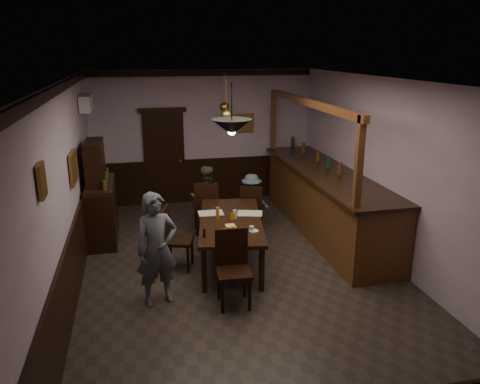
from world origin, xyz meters
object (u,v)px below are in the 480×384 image
object	(u,v)px
soda_can	(232,217)
pendant_brass_mid	(226,115)
chair_far_right	(252,207)
coffee_cup	(252,228)
chair_far_left	(206,205)
pendant_brass_far	(224,107)
person_seated_left	(206,198)
chair_side	(173,235)
dining_table	(231,223)
sideboard	(101,201)
chair_near	(233,264)
bar_counter	(326,200)
pendant_iron	(232,127)
person_seated_right	(251,201)

from	to	relation	value
soda_can	pendant_brass_mid	bearing A→B (deg)	82.84
chair_far_right	coffee_cup	bearing A→B (deg)	95.82
chair_far_left	pendant_brass_far	world-z (taller)	pendant_brass_far
person_seated_left	coffee_cup	bearing A→B (deg)	108.13
pendant_brass_mid	chair_side	bearing A→B (deg)	-133.56
dining_table	sideboard	distance (m)	2.61
person_seated_left	pendant_brass_far	bearing A→B (deg)	-116.32
dining_table	pendant_brass_mid	size ratio (longest dim) A/B	2.89
chair_near	sideboard	distance (m)	3.37
coffee_cup	pendant_brass_far	size ratio (longest dim) A/B	0.10
bar_counter	pendant_brass_far	distance (m)	2.77
bar_counter	pendant_iron	world-z (taller)	pendant_iron
person_seated_left	coffee_cup	distance (m)	2.22
coffee_cup	pendant_brass_mid	xyz separation A→B (m)	(-0.04, 1.73, 1.50)
chair_far_right	chair_near	world-z (taller)	chair_near
person_seated_right	soda_can	distance (m)	1.68
chair_side	chair_far_right	bearing A→B (deg)	-36.07
chair_side	bar_counter	size ratio (longest dim) A/B	0.22
chair_far_right	coffee_cup	world-z (taller)	chair_far_right
chair_side	pendant_brass_far	world-z (taller)	pendant_brass_far
chair_far_right	chair_side	size ratio (longest dim) A/B	0.93
chair_far_right	person_seated_right	bearing A→B (deg)	-82.84
chair_far_right	sideboard	distance (m)	2.82
chair_far_left	bar_counter	xyz separation A→B (m)	(2.27, -0.38, 0.07)
chair_near	soda_can	xyz separation A→B (m)	(0.25, 1.23, 0.23)
soda_can	bar_counter	size ratio (longest dim) A/B	0.03
chair_far_left	sideboard	world-z (taller)	sideboard
dining_table	person_seated_right	distance (m)	1.62
chair_far_left	pendant_iron	size ratio (longest dim) A/B	1.48
sideboard	pendant_brass_mid	xyz separation A→B (m)	(2.31, -0.33, 1.55)
chair_near	sideboard	xyz separation A→B (m)	(-1.91, 2.78, 0.17)
person_seated_right	sideboard	size ratio (longest dim) A/B	0.59
chair_near	chair_side	distance (m)	1.45
person_seated_right	soda_can	world-z (taller)	person_seated_right
coffee_cup	pendant_iron	bearing A→B (deg)	-138.96
bar_counter	pendant_brass_far	bearing A→B (deg)	139.45
person_seated_right	pendant_brass_mid	size ratio (longest dim) A/B	1.36
chair_far_right	chair_near	xyz separation A→B (m)	(-0.89, -2.47, 0.06)
chair_side	pendant_brass_far	xyz separation A→B (m)	(1.32, 2.41, 1.73)
person_seated_left	sideboard	world-z (taller)	sideboard
chair_far_right	soda_can	bearing A→B (deg)	82.71
chair_far_right	pendant_brass_mid	xyz separation A→B (m)	(-0.48, -0.02, 1.77)
coffee_cup	sideboard	bearing A→B (deg)	148.71
soda_can	dining_table	bearing A→B (deg)	104.07
chair_far_left	pendant_iron	bearing A→B (deg)	95.03
chair_far_left	bar_counter	size ratio (longest dim) A/B	0.23
person_seated_right	chair_far_right	bearing A→B (deg)	100.50
chair_side	chair_far_left	bearing A→B (deg)	-11.70
pendant_iron	coffee_cup	bearing A→B (deg)	31.04
chair_far_right	bar_counter	bearing A→B (deg)	-169.52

